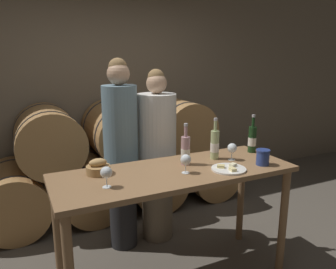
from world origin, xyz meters
name	(u,v)px	position (x,y,z in m)	size (l,w,h in m)	color
stone_wall_back	(103,73)	(0.00, 2.06, 1.60)	(10.00, 0.12, 3.20)	#7F705B
barrel_stack	(119,160)	(0.00, 1.49, 0.60)	(3.00, 0.90, 1.29)	#A87A47
tasting_table	(176,186)	(0.00, 0.00, 0.83)	(1.85, 0.68, 0.95)	olive
person_left	(121,154)	(-0.22, 0.68, 0.93)	(0.31, 0.31, 1.79)	#232326
person_right	(157,156)	(0.14, 0.68, 0.85)	(0.37, 0.37, 1.69)	#756651
wine_bottle_red	(252,139)	(0.84, 0.14, 1.08)	(0.07, 0.07, 0.34)	#193819
wine_bottle_white	(215,145)	(0.42, 0.11, 1.08)	(0.07, 0.07, 0.35)	#ADBC7F
wine_bottle_rose	(186,150)	(0.13, 0.09, 1.07)	(0.07, 0.07, 0.34)	#BC8E93
blue_crock	(263,157)	(0.68, -0.19, 1.02)	(0.11, 0.11, 0.13)	navy
bread_basket	(98,168)	(-0.55, 0.17, 1.00)	(0.18, 0.18, 0.12)	#A87F4C
cheese_plate	(229,169)	(0.37, -0.17, 0.96)	(0.27, 0.27, 0.04)	white
wine_glass_far_left	(106,173)	(-0.56, -0.11, 1.06)	(0.08, 0.08, 0.14)	white
wine_glass_left	(186,160)	(0.04, -0.09, 1.06)	(0.08, 0.08, 0.14)	white
wine_glass_center	(232,148)	(0.54, 0.02, 1.06)	(0.08, 0.08, 0.14)	white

